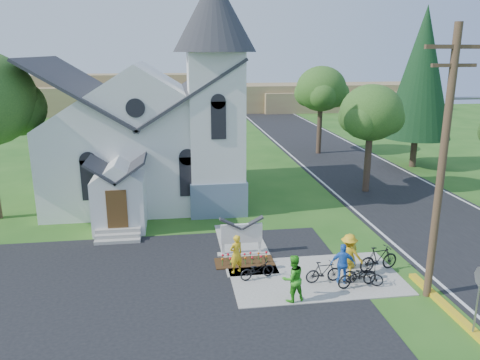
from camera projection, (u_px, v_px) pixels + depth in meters
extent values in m
plane|color=#265819|center=(283.00, 286.00, 18.66)|extent=(120.00, 120.00, 0.00)
cube|color=black|center=(94.00, 329.00, 15.78)|extent=(20.00, 16.00, 0.02)
cube|color=black|center=(368.00, 178.00, 34.34)|extent=(8.00, 90.00, 0.02)
cube|color=gray|center=(316.00, 277.00, 19.34)|extent=(7.00, 4.00, 0.05)
cube|color=white|center=(144.00, 158.00, 29.55)|extent=(11.00, 9.00, 5.00)
cube|color=slate|center=(217.00, 193.00, 27.40)|extent=(3.20, 3.20, 2.00)
cube|color=white|center=(216.00, 134.00, 26.47)|extent=(3.00, 3.00, 9.00)
cone|color=#2B2B31|center=(214.00, 13.00, 24.73)|extent=(4.50, 4.50, 4.00)
cube|color=white|center=(120.00, 204.00, 24.27)|extent=(2.60, 2.40, 2.80)
cube|color=#523517|center=(117.00, 210.00, 23.07)|extent=(1.00, 0.10, 2.00)
cube|color=gray|center=(242.00, 254.00, 21.53)|extent=(2.20, 0.40, 0.10)
cube|color=white|center=(223.00, 245.00, 21.28)|extent=(0.12, 0.12, 1.00)
cube|color=white|center=(260.00, 242.00, 21.51)|extent=(0.12, 0.12, 1.00)
cube|color=white|center=(242.00, 233.00, 21.26)|extent=(1.90, 0.14, 0.90)
cube|color=#3B2410|center=(245.00, 262.00, 20.68)|extent=(2.60, 1.10, 0.07)
cylinder|color=#463023|center=(442.00, 169.00, 16.62)|extent=(0.28, 0.28, 10.00)
cube|color=#463023|center=(456.00, 47.00, 15.50)|extent=(2.20, 0.14, 0.14)
cube|color=#463023|center=(454.00, 65.00, 15.66)|extent=(1.60, 0.12, 0.12)
cylinder|color=gray|center=(480.00, 98.00, 16.11)|extent=(2.20, 0.10, 0.10)
cylinder|color=gray|center=(477.00, 306.00, 15.11)|extent=(0.07, 0.07, 2.20)
cylinder|color=#39291F|center=(368.00, 162.00, 30.74)|extent=(0.44, 0.44, 4.05)
ellipsoid|color=#29511B|center=(371.00, 113.00, 29.87)|extent=(4.00, 4.00, 3.60)
cylinder|color=#39291F|center=(319.00, 129.00, 42.19)|extent=(0.44, 0.44, 4.50)
ellipsoid|color=#29511B|center=(321.00, 89.00, 41.23)|extent=(4.40, 4.40, 3.96)
cylinder|color=#39291F|center=(414.00, 152.00, 37.58)|extent=(0.50, 0.50, 2.40)
cone|color=black|center=(422.00, 73.00, 35.92)|extent=(5.20, 5.20, 10.00)
cube|color=#8B6E4E|center=(237.00, 98.00, 72.35)|extent=(60.00, 8.00, 4.00)
cube|color=#8B6E4E|center=(133.00, 93.00, 71.83)|extent=(30.00, 6.00, 5.60)
cube|color=#8B6E4E|center=(341.00, 101.00, 72.80)|extent=(25.00, 6.00, 3.00)
imported|color=yellow|center=(236.00, 254.00, 19.49)|extent=(0.73, 0.62, 1.68)
imported|color=black|center=(257.00, 269.00, 19.10)|extent=(1.60, 0.92, 0.80)
imported|color=green|center=(293.00, 278.00, 17.27)|extent=(1.04, 0.91, 1.82)
imported|color=black|center=(323.00, 272.00, 18.77)|extent=(1.53, 0.54, 0.90)
imported|color=blue|center=(343.00, 264.00, 18.60)|extent=(1.05, 0.64, 1.67)
imported|color=black|center=(364.00, 275.00, 18.60)|extent=(1.62, 1.13, 0.81)
imported|color=gold|center=(349.00, 255.00, 19.17)|extent=(1.35, 1.06, 1.83)
imported|color=black|center=(379.00, 259.00, 19.73)|extent=(1.90, 0.87, 1.10)
imported|color=gold|center=(350.00, 251.00, 19.98)|extent=(0.84, 0.65, 1.53)
imported|color=black|center=(357.00, 276.00, 18.42)|extent=(1.83, 0.94, 0.91)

